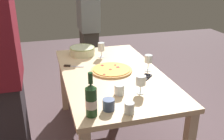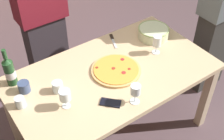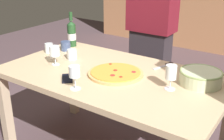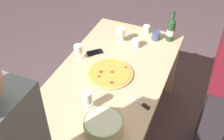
% 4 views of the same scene
% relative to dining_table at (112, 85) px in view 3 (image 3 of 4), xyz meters
% --- Properties ---
extents(dining_table, '(1.60, 0.90, 0.75)m').
position_rel_dining_table_xyz_m(dining_table, '(0.00, 0.00, 0.00)').
color(dining_table, '#D4B489').
rests_on(dining_table, ground).
extents(pizza, '(0.39, 0.39, 0.03)m').
position_rel_dining_table_xyz_m(pizza, '(0.03, -0.01, 0.10)').
color(pizza, '#E5AB67').
rests_on(pizza, dining_table).
extents(serving_bowl, '(0.28, 0.28, 0.09)m').
position_rel_dining_table_xyz_m(serving_bowl, '(0.57, 0.18, 0.14)').
color(serving_bowl, beige).
rests_on(serving_bowl, dining_table).
extents(wine_bottle, '(0.08, 0.08, 0.31)m').
position_rel_dining_table_xyz_m(wine_bottle, '(-0.67, 0.33, 0.21)').
color(wine_bottle, '#214823').
rests_on(wine_bottle, dining_table).
extents(wine_glass_near_pizza, '(0.07, 0.07, 0.16)m').
position_rel_dining_table_xyz_m(wine_glass_near_pizza, '(0.44, -0.01, 0.20)').
color(wine_glass_near_pizza, white).
rests_on(wine_glass_near_pizza, dining_table).
extents(wine_glass_by_bottle, '(0.08, 0.08, 0.15)m').
position_rel_dining_table_xyz_m(wine_glass_by_bottle, '(-0.45, -0.10, 0.19)').
color(wine_glass_by_bottle, white).
rests_on(wine_glass_by_bottle, dining_table).
extents(wine_glass_far_left, '(0.07, 0.07, 0.15)m').
position_rel_dining_table_xyz_m(wine_glass_far_left, '(-0.05, -0.34, 0.20)').
color(wine_glass_far_left, white).
rests_on(wine_glass_far_left, dining_table).
extents(cup_amber, '(0.08, 0.08, 0.08)m').
position_rel_dining_table_xyz_m(cup_amber, '(-0.43, 0.06, 0.13)').
color(cup_amber, white).
rests_on(cup_amber, dining_table).
extents(cup_ceramic, '(0.07, 0.07, 0.08)m').
position_rel_dining_table_xyz_m(cup_ceramic, '(-0.71, 0.08, 0.13)').
color(cup_ceramic, white).
rests_on(cup_ceramic, dining_table).
extents(cup_spare, '(0.08, 0.08, 0.08)m').
position_rel_dining_table_xyz_m(cup_spare, '(-0.63, 0.20, 0.13)').
color(cup_spare, '#3E4F74').
rests_on(cup_spare, dining_table).
extents(cell_phone, '(0.15, 0.15, 0.01)m').
position_rel_dining_table_xyz_m(cell_phone, '(-0.19, -0.25, 0.10)').
color(cell_phone, black).
rests_on(cell_phone, dining_table).
extents(pizza_knife, '(0.09, 0.19, 0.02)m').
position_rel_dining_table_xyz_m(pizza_knife, '(0.25, 0.35, 0.10)').
color(pizza_knife, silver).
rests_on(pizza_knife, dining_table).
extents(person_guest_left, '(0.44, 0.24, 1.72)m').
position_rel_dining_table_xyz_m(person_guest_left, '(-0.16, 0.89, 0.22)').
color(person_guest_left, '#30292E').
rests_on(person_guest_left, ground).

